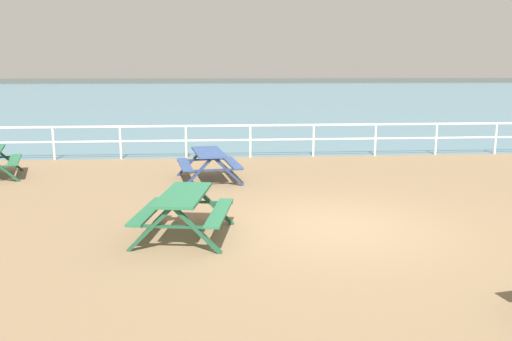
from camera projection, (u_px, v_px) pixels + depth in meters
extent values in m
cube|color=#846B4C|center=(336.00, 232.00, 9.67)|extent=(30.00, 24.00, 0.20)
cube|color=teal|center=(233.00, 93.00, 61.24)|extent=(142.00, 90.00, 0.01)
cube|color=#4C4C47|center=(225.00, 83.00, 103.30)|extent=(142.00, 6.00, 1.80)
cube|color=white|center=(282.00, 125.00, 17.02)|extent=(23.00, 0.06, 0.06)
cube|color=white|center=(282.00, 139.00, 17.11)|extent=(23.00, 0.05, 0.05)
cylinder|color=white|center=(54.00, 144.00, 16.55)|extent=(0.07, 0.07, 1.05)
cylinder|color=white|center=(121.00, 143.00, 16.71)|extent=(0.07, 0.07, 1.05)
cylinder|color=white|center=(186.00, 142.00, 16.88)|extent=(0.07, 0.07, 1.05)
cylinder|color=white|center=(250.00, 141.00, 17.04)|extent=(0.07, 0.07, 1.05)
cylinder|color=white|center=(313.00, 141.00, 17.21)|extent=(0.07, 0.07, 1.05)
cylinder|color=white|center=(375.00, 140.00, 17.37)|extent=(0.07, 0.07, 1.05)
cylinder|color=white|center=(436.00, 139.00, 17.54)|extent=(0.07, 0.07, 1.05)
cylinder|color=white|center=(496.00, 139.00, 17.70)|extent=(0.07, 0.07, 1.05)
cube|color=#286B47|center=(183.00, 195.00, 8.92)|extent=(0.97, 1.89, 0.05)
cube|color=#286B47|center=(149.00, 211.00, 9.03)|extent=(0.54, 1.82, 0.04)
cube|color=#286B47|center=(220.00, 212.00, 8.93)|extent=(0.54, 1.82, 0.04)
cube|color=#1E5035|center=(173.00, 204.00, 9.78)|extent=(0.80, 0.20, 0.79)
cube|color=#1E5035|center=(213.00, 205.00, 9.73)|extent=(0.80, 0.20, 0.79)
cube|color=#1E5035|center=(193.00, 202.00, 9.75)|extent=(1.49, 0.29, 0.04)
cube|color=#1E5035|center=(150.00, 229.00, 8.26)|extent=(0.80, 0.20, 0.79)
cube|color=#1E5035|center=(197.00, 230.00, 8.20)|extent=(0.80, 0.20, 0.79)
cube|color=#1E5035|center=(173.00, 227.00, 8.22)|extent=(1.49, 0.29, 0.04)
cube|color=#334C84|center=(209.00, 152.00, 13.45)|extent=(0.95, 1.88, 0.05)
cube|color=#334C84|center=(185.00, 164.00, 13.37)|extent=(0.52, 1.82, 0.04)
cube|color=#334C84|center=(232.00, 163.00, 13.65)|extent=(0.52, 1.82, 0.04)
cube|color=navy|center=(191.00, 162.00, 14.19)|extent=(0.80, 0.19, 0.79)
cube|color=navy|center=(218.00, 161.00, 14.35)|extent=(0.80, 0.19, 0.79)
cube|color=navy|center=(205.00, 160.00, 14.26)|extent=(1.49, 0.28, 0.04)
cube|color=navy|center=(198.00, 173.00, 12.70)|extent=(0.80, 0.19, 0.79)
cube|color=navy|center=(228.00, 171.00, 12.86)|extent=(0.80, 0.19, 0.79)
cube|color=navy|center=(213.00, 170.00, 12.77)|extent=(1.49, 0.28, 0.04)
cube|color=#286B47|center=(15.00, 160.00, 14.07)|extent=(0.75, 1.80, 0.04)
cube|color=#1E5035|center=(7.00, 158.00, 14.71)|extent=(0.78, 0.30, 0.79)
cube|color=#1E5035|center=(2.00, 168.00, 13.28)|extent=(0.78, 0.30, 0.79)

